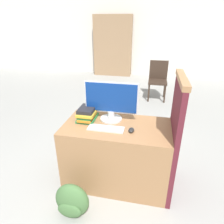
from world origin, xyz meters
TOP-DOWN VIEW (x-y plane):
  - ground_plane at (0.00, 0.00)m, footprint 20.00×20.00m
  - wall_back at (0.00, 5.73)m, footprint 12.00×0.06m
  - desk at (0.00, 0.32)m, footprint 1.18×0.64m
  - carrel_divider at (0.61, 0.32)m, footprint 0.07×0.64m
  - monitor at (-0.09, 0.46)m, footprint 0.61×0.25m
  - keyboard at (-0.10, 0.22)m, footprint 0.39×0.13m
  - mouse at (0.17, 0.22)m, footprint 0.06×0.09m
  - book_stack at (-0.36, 0.40)m, footprint 0.20×0.30m
  - backpack at (-0.33, -0.27)m, footprint 0.34×0.20m
  - far_chair at (0.46, 3.34)m, footprint 0.44×0.44m
  - bookshelf_far at (-1.11, 5.49)m, footprint 1.30×0.32m

SIDE VIEW (x-z plane):
  - ground_plane at x=0.00m, z-range 0.00..0.00m
  - backpack at x=-0.33m, z-range 0.00..0.38m
  - desk at x=0.00m, z-range 0.00..0.76m
  - far_chair at x=0.46m, z-range 0.06..0.99m
  - carrel_divider at x=0.61m, z-range 0.01..1.36m
  - keyboard at x=-0.10m, z-range 0.76..0.78m
  - mouse at x=0.17m, z-range 0.76..0.80m
  - book_stack at x=-0.36m, z-range 0.76..0.90m
  - monitor at x=-0.09m, z-range 0.76..1.21m
  - bookshelf_far at x=-1.11m, z-range 0.00..2.00m
  - wall_back at x=0.00m, z-range 0.00..2.80m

